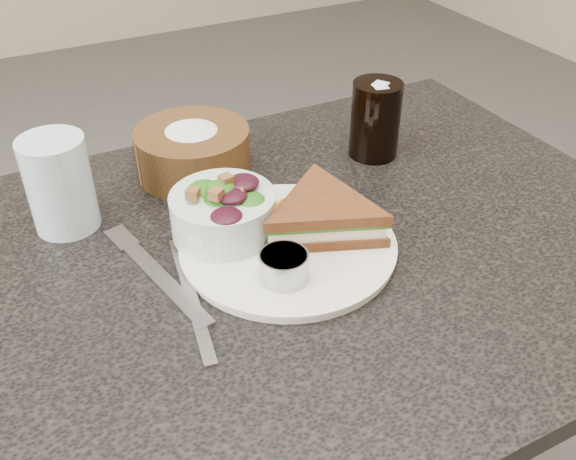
{
  "coord_description": "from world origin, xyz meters",
  "views": [
    {
      "loc": [
        -0.28,
        -0.56,
        1.24
      ],
      "look_at": [
        0.01,
        -0.0,
        0.78
      ],
      "focal_mm": 40.0,
      "sensor_mm": 36.0,
      "label": 1
    }
  ],
  "objects_px": {
    "dining_table": "(284,438)",
    "water_glass": "(60,184)",
    "dinner_plate": "(288,246)",
    "bread_basket": "(192,144)",
    "sandwich": "(323,215)",
    "dressing_ramekin": "(284,267)",
    "salad_bowl": "(223,207)",
    "cola_glass": "(376,116)"
  },
  "relations": [
    {
      "from": "dressing_ramekin",
      "to": "bread_basket",
      "type": "height_order",
      "value": "bread_basket"
    },
    {
      "from": "sandwich",
      "to": "water_glass",
      "type": "xyz_separation_m",
      "value": [
        -0.28,
        0.18,
        0.03
      ]
    },
    {
      "from": "bread_basket",
      "to": "salad_bowl",
      "type": "bearing_deg",
      "value": -98.31
    },
    {
      "from": "sandwich",
      "to": "cola_glass",
      "type": "distance_m",
      "value": 0.24
    },
    {
      "from": "salad_bowl",
      "to": "dressing_ramekin",
      "type": "distance_m",
      "value": 0.12
    },
    {
      "from": "sandwich",
      "to": "dressing_ramekin",
      "type": "bearing_deg",
      "value": -123.23
    },
    {
      "from": "dining_table",
      "to": "water_glass",
      "type": "bearing_deg",
      "value": 141.27
    },
    {
      "from": "dinner_plate",
      "to": "dining_table",
      "type": "bearing_deg",
      "value": 169.1
    },
    {
      "from": "sandwich",
      "to": "cola_glass",
      "type": "height_order",
      "value": "cola_glass"
    },
    {
      "from": "salad_bowl",
      "to": "bread_basket",
      "type": "bearing_deg",
      "value": 81.69
    },
    {
      "from": "water_glass",
      "to": "salad_bowl",
      "type": "bearing_deg",
      "value": -36.32
    },
    {
      "from": "cola_glass",
      "to": "water_glass",
      "type": "distance_m",
      "value": 0.46
    },
    {
      "from": "dressing_ramekin",
      "to": "cola_glass",
      "type": "bearing_deg",
      "value": 39.02
    },
    {
      "from": "dining_table",
      "to": "cola_glass",
      "type": "height_order",
      "value": "cola_glass"
    },
    {
      "from": "dressing_ramekin",
      "to": "water_glass",
      "type": "bearing_deg",
      "value": 129.07
    },
    {
      "from": "dining_table",
      "to": "water_glass",
      "type": "distance_m",
      "value": 0.52
    },
    {
      "from": "dressing_ramekin",
      "to": "sandwich",
      "type": "bearing_deg",
      "value": 34.88
    },
    {
      "from": "dining_table",
      "to": "water_glass",
      "type": "relative_size",
      "value": 8.04
    },
    {
      "from": "dining_table",
      "to": "dressing_ramekin",
      "type": "distance_m",
      "value": 0.41
    },
    {
      "from": "sandwich",
      "to": "dressing_ramekin",
      "type": "xyz_separation_m",
      "value": [
        -0.09,
        -0.06,
        -0.01
      ]
    },
    {
      "from": "dinner_plate",
      "to": "dressing_ramekin",
      "type": "relative_size",
      "value": 4.66
    },
    {
      "from": "dinner_plate",
      "to": "sandwich",
      "type": "bearing_deg",
      "value": 1.17
    },
    {
      "from": "dining_table",
      "to": "bread_basket",
      "type": "relative_size",
      "value": 6.07
    },
    {
      "from": "dressing_ramekin",
      "to": "water_glass",
      "type": "xyz_separation_m",
      "value": [
        -0.19,
        0.24,
        0.03
      ]
    },
    {
      "from": "sandwich",
      "to": "salad_bowl",
      "type": "distance_m",
      "value": 0.12
    },
    {
      "from": "salad_bowl",
      "to": "water_glass",
      "type": "distance_m",
      "value": 0.21
    },
    {
      "from": "water_glass",
      "to": "bread_basket",
      "type": "bearing_deg",
      "value": 14.32
    },
    {
      "from": "sandwich",
      "to": "salad_bowl",
      "type": "xyz_separation_m",
      "value": [
        -0.11,
        0.06,
        0.01
      ]
    },
    {
      "from": "sandwich",
      "to": "salad_bowl",
      "type": "relative_size",
      "value": 1.36
    },
    {
      "from": "dinner_plate",
      "to": "sandwich",
      "type": "height_order",
      "value": "sandwich"
    },
    {
      "from": "dinner_plate",
      "to": "bread_basket",
      "type": "xyz_separation_m",
      "value": [
        -0.04,
        0.23,
        0.04
      ]
    },
    {
      "from": "sandwich",
      "to": "water_glass",
      "type": "bearing_deg",
      "value": 169.15
    },
    {
      "from": "dining_table",
      "to": "water_glass",
      "type": "height_order",
      "value": "water_glass"
    },
    {
      "from": "dining_table",
      "to": "dressing_ramekin",
      "type": "height_order",
      "value": "dressing_ramekin"
    },
    {
      "from": "dinner_plate",
      "to": "bread_basket",
      "type": "distance_m",
      "value": 0.24
    },
    {
      "from": "dinner_plate",
      "to": "water_glass",
      "type": "distance_m",
      "value": 0.3
    },
    {
      "from": "bread_basket",
      "to": "sandwich",
      "type": "bearing_deg",
      "value": -69.65
    },
    {
      "from": "dinner_plate",
      "to": "sandwich",
      "type": "distance_m",
      "value": 0.06
    },
    {
      "from": "cola_glass",
      "to": "water_glass",
      "type": "xyz_separation_m",
      "value": [
        -0.46,
        0.02,
        -0.0
      ]
    },
    {
      "from": "bread_basket",
      "to": "cola_glass",
      "type": "bearing_deg",
      "value": -15.7
    },
    {
      "from": "dinner_plate",
      "to": "salad_bowl",
      "type": "relative_size",
      "value": 2.03
    },
    {
      "from": "dinner_plate",
      "to": "sandwich",
      "type": "relative_size",
      "value": 1.49
    }
  ]
}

